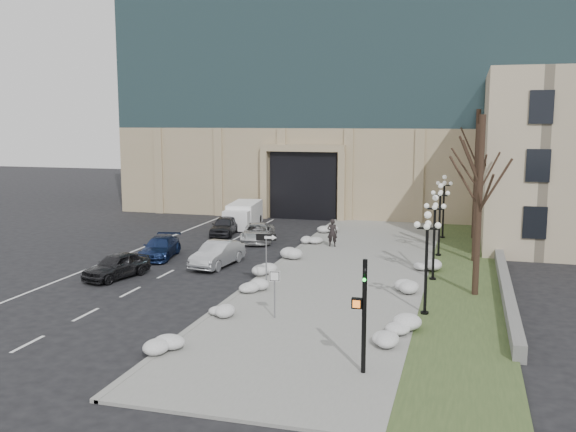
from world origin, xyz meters
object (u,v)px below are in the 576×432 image
(pedestrian, at_px, (332,233))
(car_d, at_px, (258,233))
(one_way_sign, at_px, (270,244))
(box_truck, at_px, (243,215))
(lamppost_d, at_px, (444,198))
(car_b, at_px, (218,254))
(car_e, at_px, (224,226))
(lamppost_c, at_px, (440,210))
(traffic_signal, at_px, (363,319))
(lamppost_b, at_px, (434,226))
(car_a, at_px, (117,266))
(keep_sign, at_px, (275,284))
(lamppost_a, at_px, (427,249))
(car_c, at_px, (160,248))

(pedestrian, bearing_deg, car_d, -15.28)
(pedestrian, xyz_separation_m, one_way_sign, (-0.93, -11.43, 1.32))
(box_truck, xyz_separation_m, lamppost_d, (16.12, -1.40, 2.14))
(car_b, xyz_separation_m, car_e, (-3.48, 10.04, -0.04))
(car_d, distance_m, box_truck, 6.93)
(one_way_sign, xyz_separation_m, lamppost_c, (8.10, 10.48, 0.67))
(traffic_signal, distance_m, lamppost_b, 14.16)
(car_a, height_order, lamppost_b, lamppost_b)
(pedestrian, distance_m, lamppost_b, 10.53)
(car_b, bearing_deg, pedestrian, 59.24)
(car_d, height_order, box_truck, box_truck)
(lamppost_c, bearing_deg, keep_sign, -112.10)
(keep_sign, xyz_separation_m, lamppost_d, (6.30, 22.01, 1.42))
(car_e, relative_size, lamppost_a, 0.88)
(car_d, height_order, car_e, car_e)
(keep_sign, bearing_deg, car_d, 102.36)
(box_truck, relative_size, traffic_signal, 1.53)
(traffic_signal, distance_m, lamppost_a, 7.77)
(car_c, distance_m, traffic_signal, 21.94)
(car_b, distance_m, lamppost_a, 14.53)
(car_c, relative_size, keep_sign, 2.02)
(car_d, height_order, pedestrian, pedestrian)
(lamppost_d, bearing_deg, car_c, -145.96)
(lamppost_a, bearing_deg, car_a, 171.86)
(lamppost_c, bearing_deg, car_b, -153.58)
(lamppost_b, bearing_deg, car_b, 179.11)
(car_e, bearing_deg, one_way_sign, -69.13)
(car_c, relative_size, lamppost_b, 0.96)
(traffic_signal, bearing_deg, box_truck, 115.78)
(pedestrian, distance_m, lamppost_c, 7.50)
(pedestrian, xyz_separation_m, lamppost_a, (7.17, -13.95, 1.99))
(car_a, distance_m, car_c, 5.50)
(car_b, relative_size, car_d, 0.96)
(car_e, relative_size, one_way_sign, 1.44)
(one_way_sign, distance_m, lamppost_b, 9.05)
(traffic_signal, bearing_deg, keep_sign, 131.72)
(one_way_sign, relative_size, lamppost_a, 0.61)
(car_a, distance_m, lamppost_a, 17.33)
(pedestrian, height_order, lamppost_c, lamppost_c)
(one_way_sign, relative_size, keep_sign, 1.30)
(car_b, height_order, keep_sign, keep_sign)
(car_c, bearing_deg, keep_sign, -54.33)
(keep_sign, bearing_deg, lamppost_b, 46.70)
(car_b, relative_size, lamppost_d, 0.95)
(lamppost_d, bearing_deg, keep_sign, -105.97)
(keep_sign, distance_m, lamppost_b, 11.08)
(traffic_signal, xyz_separation_m, lamppost_a, (1.62, 7.53, 1.04))
(car_e, xyz_separation_m, one_way_sign, (8.07, -14.22, 1.69))
(one_way_sign, xyz_separation_m, lamppost_b, (8.10, 3.98, 0.67))
(car_c, relative_size, traffic_signal, 1.11)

